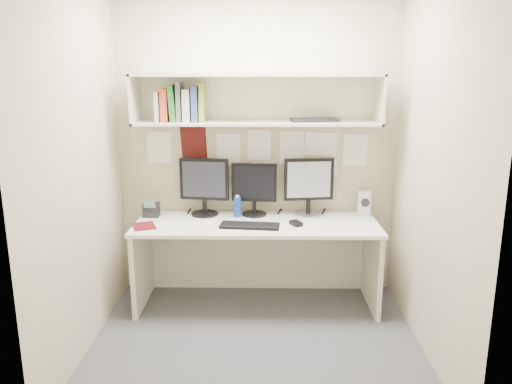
{
  "coord_description": "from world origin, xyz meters",
  "views": [
    {
      "loc": [
        0.05,
        -3.3,
        1.93
      ],
      "look_at": [
        -0.0,
        0.35,
        1.06
      ],
      "focal_mm": 35.0,
      "sensor_mm": 36.0,
      "label": 1
    }
  ],
  "objects_px": {
    "maroon_notebook": "(144,226)",
    "monitor_center": "(254,187)",
    "desk": "(257,263)",
    "monitor_right": "(309,185)",
    "speaker": "(364,203)",
    "monitor_left": "(204,185)",
    "keyboard": "(250,226)",
    "desk_phone": "(151,209)"
  },
  "relations": [
    {
      "from": "speaker",
      "to": "desk_phone",
      "type": "bearing_deg",
      "value": -172.08
    },
    {
      "from": "monitor_left",
      "to": "speaker",
      "type": "distance_m",
      "value": 1.38
    },
    {
      "from": "monitor_left",
      "to": "desk",
      "type": "bearing_deg",
      "value": -18.45
    },
    {
      "from": "desk",
      "to": "monitor_center",
      "type": "xyz_separation_m",
      "value": [
        -0.02,
        0.22,
        0.61
      ]
    },
    {
      "from": "speaker",
      "to": "monitor_left",
      "type": "bearing_deg",
      "value": -174.21
    },
    {
      "from": "desk_phone",
      "to": "keyboard",
      "type": "bearing_deg",
      "value": -18.77
    },
    {
      "from": "maroon_notebook",
      "to": "desk_phone",
      "type": "xyz_separation_m",
      "value": [
        -0.0,
        0.3,
        0.06
      ]
    },
    {
      "from": "monitor_left",
      "to": "monitor_right",
      "type": "relative_size",
      "value": 1.0
    },
    {
      "from": "desk",
      "to": "keyboard",
      "type": "distance_m",
      "value": 0.4
    },
    {
      "from": "monitor_left",
      "to": "maroon_notebook",
      "type": "bearing_deg",
      "value": -133.6
    },
    {
      "from": "maroon_notebook",
      "to": "monitor_right",
      "type": "bearing_deg",
      "value": -5.79
    },
    {
      "from": "monitor_center",
      "to": "maroon_notebook",
      "type": "xyz_separation_m",
      "value": [
        -0.88,
        -0.36,
        -0.24
      ]
    },
    {
      "from": "keyboard",
      "to": "maroon_notebook",
      "type": "xyz_separation_m",
      "value": [
        -0.85,
        -0.01,
        -0.01
      ]
    },
    {
      "from": "keyboard",
      "to": "maroon_notebook",
      "type": "distance_m",
      "value": 0.85
    },
    {
      "from": "desk_phone",
      "to": "maroon_notebook",
      "type": "bearing_deg",
      "value": -89.28
    },
    {
      "from": "desk",
      "to": "monitor_center",
      "type": "bearing_deg",
      "value": 96.29
    },
    {
      "from": "monitor_left",
      "to": "monitor_center",
      "type": "height_order",
      "value": "monitor_left"
    },
    {
      "from": "speaker",
      "to": "maroon_notebook",
      "type": "height_order",
      "value": "speaker"
    },
    {
      "from": "monitor_right",
      "to": "maroon_notebook",
      "type": "bearing_deg",
      "value": -172.04
    },
    {
      "from": "monitor_center",
      "to": "desk_phone",
      "type": "xyz_separation_m",
      "value": [
        -0.88,
        -0.07,
        -0.19
      ]
    },
    {
      "from": "keyboard",
      "to": "desk_phone",
      "type": "xyz_separation_m",
      "value": [
        -0.85,
        0.29,
        0.05
      ]
    },
    {
      "from": "monitor_left",
      "to": "monitor_right",
      "type": "distance_m",
      "value": 0.9
    },
    {
      "from": "monitor_right",
      "to": "desk_phone",
      "type": "xyz_separation_m",
      "value": [
        -1.35,
        -0.07,
        -0.21
      ]
    },
    {
      "from": "maroon_notebook",
      "to": "desk_phone",
      "type": "bearing_deg",
      "value": 69.73
    },
    {
      "from": "monitor_right",
      "to": "desk",
      "type": "bearing_deg",
      "value": -160.83
    },
    {
      "from": "monitor_center",
      "to": "maroon_notebook",
      "type": "relative_size",
      "value": 2.2
    },
    {
      "from": "monitor_left",
      "to": "keyboard",
      "type": "distance_m",
      "value": 0.59
    },
    {
      "from": "desk",
      "to": "speaker",
      "type": "xyz_separation_m",
      "value": [
        0.92,
        0.22,
        0.47
      ]
    },
    {
      "from": "keyboard",
      "to": "maroon_notebook",
      "type": "bearing_deg",
      "value": -173.74
    },
    {
      "from": "monitor_right",
      "to": "speaker",
      "type": "xyz_separation_m",
      "value": [
        0.48,
        -0.0,
        -0.16
      ]
    },
    {
      "from": "desk",
      "to": "monitor_center",
      "type": "relative_size",
      "value": 4.43
    },
    {
      "from": "desk",
      "to": "maroon_notebook",
      "type": "xyz_separation_m",
      "value": [
        -0.9,
        -0.14,
        0.37
      ]
    },
    {
      "from": "monitor_right",
      "to": "desk_phone",
      "type": "height_order",
      "value": "monitor_right"
    },
    {
      "from": "desk",
      "to": "speaker",
      "type": "relative_size",
      "value": 9.57
    },
    {
      "from": "monitor_right",
      "to": "keyboard",
      "type": "distance_m",
      "value": 0.66
    },
    {
      "from": "monitor_left",
      "to": "desk_phone",
      "type": "distance_m",
      "value": 0.5
    },
    {
      "from": "maroon_notebook",
      "to": "monitor_center",
      "type": "bearing_deg",
      "value": 1.59
    },
    {
      "from": "monitor_center",
      "to": "keyboard",
      "type": "bearing_deg",
      "value": -89.0
    },
    {
      "from": "desk",
      "to": "desk_phone",
      "type": "bearing_deg",
      "value": 170.47
    },
    {
      "from": "desk_phone",
      "to": "desk",
      "type": "bearing_deg",
      "value": -9.45
    },
    {
      "from": "keyboard",
      "to": "desk_phone",
      "type": "relative_size",
      "value": 2.98
    },
    {
      "from": "keyboard",
      "to": "desk",
      "type": "bearing_deg",
      "value": 74.79
    }
  ]
}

